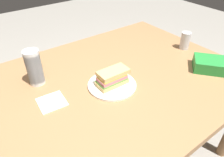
% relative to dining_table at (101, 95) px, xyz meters
% --- Properties ---
extents(dining_table, '(1.72, 1.14, 0.73)m').
position_rel_dining_table_xyz_m(dining_table, '(0.00, 0.00, 0.00)').
color(dining_table, '#9E7047').
rests_on(dining_table, ground_plane).
extents(paper_plate, '(0.27, 0.27, 0.01)m').
position_rel_dining_table_xyz_m(paper_plate, '(0.04, -0.05, 0.08)').
color(paper_plate, white).
rests_on(paper_plate, dining_table).
extents(sandwich, '(0.18, 0.10, 0.08)m').
position_rel_dining_table_xyz_m(sandwich, '(0.05, -0.05, 0.13)').
color(sandwich, '#DBB26B').
rests_on(sandwich, paper_plate).
extents(chip_bag, '(0.26, 0.27, 0.07)m').
position_rel_dining_table_xyz_m(chip_bag, '(0.64, -0.29, 0.11)').
color(chip_bag, '#268C38').
rests_on(chip_bag, dining_table).
extents(plastic_cup_stack, '(0.08, 0.08, 0.20)m').
position_rel_dining_table_xyz_m(plastic_cup_stack, '(-0.28, 0.23, 0.18)').
color(plastic_cup_stack, silver).
rests_on(plastic_cup_stack, dining_table).
extents(soda_can_silver, '(0.07, 0.07, 0.12)m').
position_rel_dining_table_xyz_m(soda_can_silver, '(0.73, -0.00, 0.13)').
color(soda_can_silver, silver).
rests_on(soda_can_silver, dining_table).
extents(paper_napkin, '(0.14, 0.14, 0.01)m').
position_rel_dining_table_xyz_m(paper_napkin, '(-0.28, 0.02, 0.08)').
color(paper_napkin, white).
rests_on(paper_napkin, dining_table).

